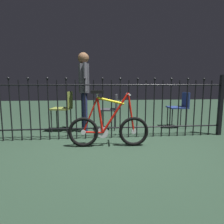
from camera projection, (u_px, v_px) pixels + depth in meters
name	position (u px, v px, depth m)	size (l,w,h in m)	color
ground_plane	(117.00, 148.00, 3.05)	(20.00, 20.00, 0.00)	#203325
iron_fence	(110.00, 107.00, 3.55)	(4.33, 0.07, 1.19)	black
bicycle	(109.00, 128.00, 3.09)	(1.29, 0.40, 0.91)	black
chair_navy	(180.00, 105.00, 4.48)	(0.44, 0.44, 0.82)	black
chair_olive	(64.00, 106.00, 4.12)	(0.47, 0.47, 0.85)	black
chair_charcoal	(112.00, 108.00, 4.28)	(0.43, 0.43, 0.79)	black
person_visitor	(84.00, 85.00, 4.00)	(0.23, 0.47, 1.65)	#191E3F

